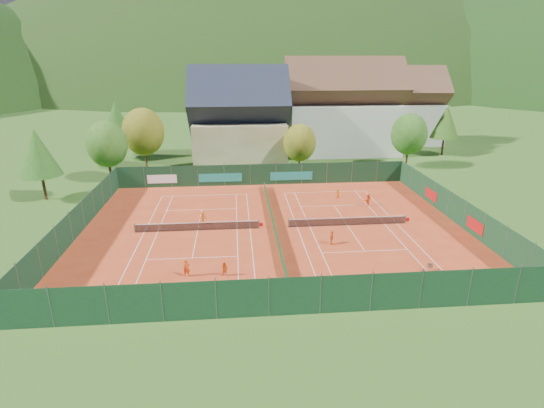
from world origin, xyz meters
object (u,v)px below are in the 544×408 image
at_px(player_left_mid, 225,269).
at_px(player_right_far_b, 368,200).
at_px(chalet, 239,123).
at_px(player_right_far_a, 338,193).
at_px(hotel_block_a, 342,113).
at_px(player_left_near, 187,268).
at_px(player_left_far, 203,218).
at_px(player_right_near, 332,238).
at_px(hotel_block_b, 400,111).
at_px(ball_hopper, 430,266).

distance_m(player_left_mid, player_right_far_b, 23.29).
distance_m(chalet, player_right_far_a, 24.77).
height_order(hotel_block_a, player_left_near, hotel_block_a).
bearing_deg(player_left_far, player_right_near, 153.99).
height_order(hotel_block_b, player_left_mid, hotel_block_b).
relative_size(ball_hopper, player_left_mid, 0.60).
relative_size(chalet, ball_hopper, 20.25).
bearing_deg(hotel_block_a, hotel_block_b, 29.74).
bearing_deg(player_right_near, player_right_far_a, 13.29).
distance_m(chalet, hotel_block_a, 19.94).
xyz_separation_m(hotel_block_a, player_right_far_a, (-6.89, -26.76, -6.78)).
xyz_separation_m(hotel_block_b, player_right_far_a, (-20.89, -34.76, -6.01)).
xyz_separation_m(chalet, player_left_far, (-4.54, -28.25, -5.90)).
relative_size(ball_hopper, player_right_near, 0.57).
xyz_separation_m(ball_hopper, player_right_near, (-7.09, 6.12, 0.15)).
bearing_deg(ball_hopper, hotel_block_b, 72.07).
bearing_deg(player_right_far_a, player_left_near, 26.95).
relative_size(hotel_block_b, player_left_near, 11.32).
bearing_deg(player_left_far, hotel_block_a, -123.96).
bearing_deg(player_right_far_a, player_right_near, 53.36).
bearing_deg(ball_hopper, player_right_near, 139.20).
height_order(chalet, player_right_far_a, chalet).
distance_m(hotel_block_a, player_right_far_b, 31.11).
bearing_deg(ball_hopper, player_left_far, 147.81).
distance_m(player_left_near, player_right_far_a, 25.67).
distance_m(player_left_far, player_right_near, 14.24).
bearing_deg(player_left_far, chalet, -98.59).
xyz_separation_m(player_left_near, player_right_far_b, (20.11, 15.66, 0.01)).
bearing_deg(player_left_near, player_left_far, 70.04).
bearing_deg(ball_hopper, player_right_far_b, 91.04).
distance_m(hotel_block_b, player_right_near, 54.89).
relative_size(ball_hopper, player_left_far, 0.55).
height_order(player_left_near, player_right_far_b, player_right_far_b).
bearing_deg(player_right_near, player_left_far, 92.48).
xyz_separation_m(ball_hopper, player_left_mid, (-17.30, 0.68, 0.11)).
distance_m(player_right_far_a, player_right_far_b, 4.44).
relative_size(hotel_block_a, player_left_mid, 16.33).
relative_size(hotel_block_a, player_left_far, 14.91).
xyz_separation_m(chalet, hotel_block_a, (19.00, 6.00, 0.76)).
bearing_deg(player_left_near, player_right_far_a, 30.78).
xyz_separation_m(ball_hopper, player_left_far, (-19.83, 12.49, 0.17)).
relative_size(player_left_far, player_right_far_b, 0.94).
height_order(hotel_block_b, player_right_far_a, hotel_block_b).
bearing_deg(player_right_far_b, hotel_block_a, -132.23).
distance_m(hotel_block_a, player_right_far_a, 28.45).
distance_m(chalet, player_left_far, 29.21).
relative_size(hotel_block_b, player_right_near, 12.29).
relative_size(chalet, player_right_near, 11.52).
bearing_deg(player_right_near, player_left_mid, 147.10).
height_order(player_left_mid, player_right_far_a, player_left_mid).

